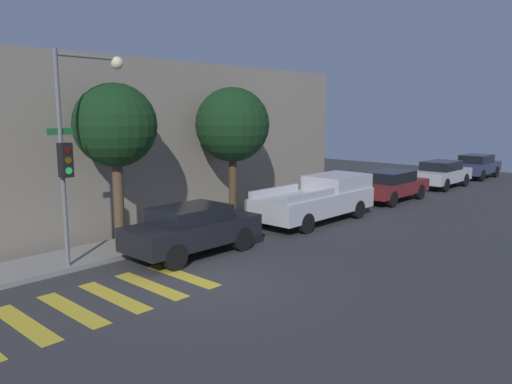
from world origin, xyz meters
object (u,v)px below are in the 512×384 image
(sedan_near_corner, at_px, (193,229))
(pickup_truck, at_px, (320,198))
(traffic_light_pole, at_px, (76,134))
(sedan_tail_of_row, at_px, (476,166))
(tree_midblock, at_px, (232,125))
(sedan_middle, at_px, (391,185))
(tree_near_corner, at_px, (115,127))
(sedan_far_end, at_px, (441,173))

(sedan_near_corner, distance_m, pickup_truck, 6.54)
(traffic_light_pole, relative_size, sedan_tail_of_row, 1.40)
(sedan_near_corner, relative_size, sedan_tail_of_row, 1.01)
(sedan_near_corner, relative_size, tree_midblock, 0.82)
(traffic_light_pole, relative_size, pickup_truck, 1.05)
(sedan_near_corner, xyz_separation_m, pickup_truck, (6.54, 0.00, 0.09))
(sedan_middle, distance_m, tree_midblock, 9.47)
(tree_near_corner, relative_size, tree_midblock, 0.99)
(traffic_light_pole, bearing_deg, sedan_tail_of_row, -2.72)
(tree_near_corner, distance_m, tree_midblock, 4.95)
(sedan_middle, bearing_deg, tree_near_corner, 171.56)
(sedan_near_corner, xyz_separation_m, sedan_tail_of_row, (23.95, 0.00, 0.00))
(pickup_truck, bearing_deg, traffic_light_pole, 172.31)
(traffic_light_pole, bearing_deg, tree_near_corner, 24.65)
(tree_midblock, bearing_deg, sedan_far_end, -7.89)
(sedan_far_end, bearing_deg, pickup_truck, 180.00)
(traffic_light_pole, height_order, sedan_tail_of_row, traffic_light_pole)
(sedan_tail_of_row, bearing_deg, tree_midblock, 174.26)
(sedan_near_corner, height_order, sedan_far_end, sedan_far_end)
(sedan_far_end, bearing_deg, sedan_near_corner, -180.00)
(sedan_near_corner, xyz_separation_m, sedan_middle, (12.47, 0.00, -0.03))
(sedan_tail_of_row, bearing_deg, sedan_far_end, -180.00)
(traffic_light_pole, height_order, sedan_near_corner, traffic_light_pole)
(traffic_light_pole, bearing_deg, pickup_truck, -7.69)
(pickup_truck, distance_m, sedan_middle, 5.93)
(sedan_near_corner, relative_size, pickup_truck, 0.76)
(tree_midblock, bearing_deg, sedan_middle, -13.09)
(traffic_light_pole, distance_m, tree_near_corner, 1.83)
(traffic_light_pole, xyz_separation_m, tree_near_corner, (1.66, 0.76, 0.16))
(sedan_tail_of_row, bearing_deg, sedan_middle, -180.00)
(sedan_middle, xyz_separation_m, sedan_tail_of_row, (11.48, 0.00, 0.03))
(traffic_light_pole, xyz_separation_m, sedan_middle, (15.35, -1.27, -2.91))
(traffic_light_pole, distance_m, sedan_tail_of_row, 27.02)
(tree_near_corner, bearing_deg, sedan_near_corner, -58.81)
(sedan_far_end, xyz_separation_m, tree_midblock, (-14.67, 2.03, 2.97))
(sedan_far_end, bearing_deg, sedan_tail_of_row, 0.00)
(traffic_light_pole, xyz_separation_m, sedan_tail_of_row, (26.84, -1.27, -2.88))
(sedan_middle, relative_size, sedan_tail_of_row, 1.08)
(pickup_truck, bearing_deg, sedan_middle, -0.00)
(sedan_tail_of_row, height_order, tree_midblock, tree_midblock)
(sedan_far_end, distance_m, tree_near_corner, 19.96)
(traffic_light_pole, distance_m, tree_midblock, 6.65)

